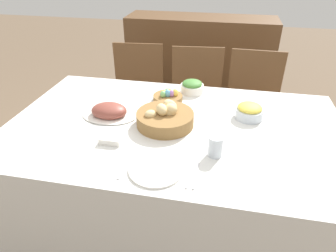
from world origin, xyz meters
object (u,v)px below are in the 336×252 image
(egg_basket, at_px, (168,96))
(knife, at_px, (189,174))
(chair_far_center, at_px, (196,100))
(green_salad_bowl, at_px, (192,87))
(fork, at_px, (124,166))
(drinking_cup, at_px, (215,146))
(butter_dish, at_px, (111,140))
(chair_far_right, at_px, (252,105))
(pineapple_bowl, at_px, (249,111))
(spoon, at_px, (196,175))
(dinner_plate, at_px, (156,170))
(sideboard, at_px, (199,64))
(chair_far_left, at_px, (137,95))
(ham_platter, at_px, (109,112))
(bread_basket, at_px, (165,117))

(egg_basket, distance_m, knife, 0.71)
(chair_far_center, bearing_deg, knife, -91.38)
(chair_far_center, xyz_separation_m, green_salad_bowl, (0.01, -0.44, 0.32))
(fork, bearing_deg, drinking_cup, 21.63)
(butter_dish, bearing_deg, chair_far_right, 55.60)
(pineapple_bowl, xyz_separation_m, spoon, (-0.23, -0.55, -0.04))
(green_salad_bowl, distance_m, dinner_plate, 0.83)
(green_salad_bowl, bearing_deg, chair_far_center, 91.65)
(spoon, xyz_separation_m, butter_dish, (-0.44, 0.16, 0.01))
(egg_basket, xyz_separation_m, dinner_plate, (0.08, -0.68, -0.02))
(spoon, distance_m, butter_dish, 0.47)
(dinner_plate, distance_m, spoon, 0.17)
(chair_far_right, bearing_deg, pineapple_bowl, -95.64)
(sideboard, height_order, fork, sideboard)
(chair_far_right, distance_m, chair_far_left, 0.97)
(ham_platter, distance_m, fork, 0.48)
(egg_basket, bearing_deg, chair_far_right, 46.00)
(sideboard, height_order, drinking_cup, sideboard)
(bread_basket, bearing_deg, dinner_plate, -84.21)
(chair_far_left, distance_m, ham_platter, 0.91)
(sideboard, relative_size, dinner_plate, 6.35)
(sideboard, xyz_separation_m, pineapple_bowl, (0.44, -1.59, 0.31))
(chair_far_right, bearing_deg, green_salad_bowl, -133.80)
(knife, xyz_separation_m, drinking_cup, (0.10, 0.16, 0.05))
(spoon, relative_size, butter_dish, 1.67)
(egg_basket, bearing_deg, sideboard, 88.14)
(dinner_plate, bearing_deg, ham_platter, 131.51)
(pineapple_bowl, distance_m, dinner_plate, 0.69)
(chair_far_center, distance_m, drinking_cup, 1.17)
(bread_basket, distance_m, butter_dish, 0.32)
(pineapple_bowl, height_order, dinner_plate, pineapple_bowl)
(chair_far_left, bearing_deg, spoon, -68.47)
(chair_far_center, height_order, green_salad_bowl, chair_far_center)
(green_salad_bowl, distance_m, butter_dish, 0.73)
(chair_far_right, relative_size, chair_far_left, 1.00)
(sideboard, distance_m, drinking_cup, 2.03)
(sideboard, relative_size, fork, 8.60)
(sideboard, relative_size, drinking_cup, 15.11)
(chair_far_right, relative_size, bread_basket, 2.94)
(chair_far_left, xyz_separation_m, egg_basket, (0.39, -0.59, 0.31))
(drinking_cup, bearing_deg, chair_far_left, 122.83)
(pineapple_bowl, bearing_deg, ham_platter, -170.14)
(green_salad_bowl, xyz_separation_m, fork, (-0.19, -0.83, -0.04))
(sideboard, bearing_deg, drinking_cup, -82.08)
(butter_dish, bearing_deg, pineapple_bowl, 30.13)
(sideboard, distance_m, bread_basket, 1.79)
(chair_far_center, bearing_deg, dinner_plate, -97.83)
(egg_basket, distance_m, ham_platter, 0.39)
(fork, xyz_separation_m, knife, (0.29, 0.00, 0.00))
(pineapple_bowl, bearing_deg, bread_basket, -159.46)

